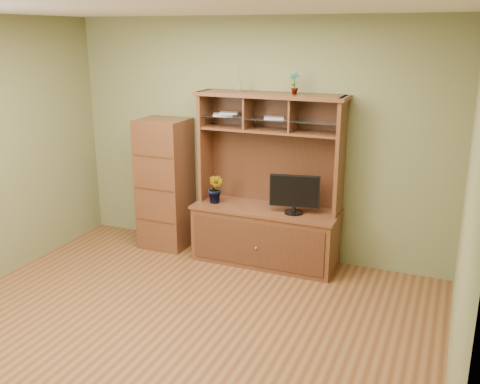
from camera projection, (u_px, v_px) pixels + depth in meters
The scene contains 8 objects.
room at pixel (167, 183), 4.32m from camera, with size 4.54×4.04×2.74m.
media_hutch at pixel (266, 218), 5.99m from camera, with size 1.66×0.61×1.90m.
monitor at pixel (294, 193), 5.69m from camera, with size 0.53×0.21×0.42m.
orchid_plant at pixel (216, 189), 6.05m from camera, with size 0.19×0.15×0.34m, color #335B1F.
top_plant at pixel (294, 83), 5.54m from camera, with size 0.12×0.08×0.23m, color #336121.
reed_diffuser at pixel (239, 81), 5.77m from camera, with size 0.06×0.06×0.29m.
magazines at pixel (241, 115), 5.86m from camera, with size 0.85×0.23×0.04m.
side_cabinet at pixel (165, 184), 6.40m from camera, with size 0.56×0.51×1.56m.
Camera 1 is at (2.14, -3.61, 2.52)m, focal length 40.00 mm.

